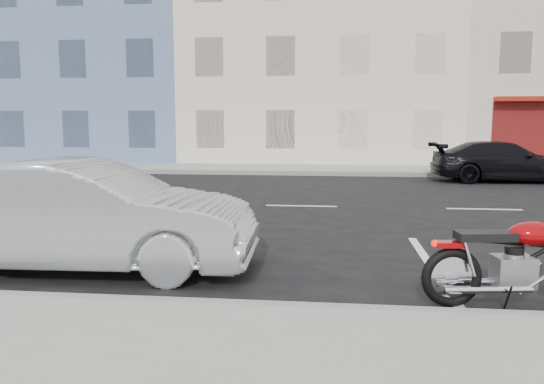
# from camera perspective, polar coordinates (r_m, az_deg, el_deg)

# --- Properties ---
(ground) EXTENTS (120.00, 120.00, 0.00)m
(ground) POSITION_cam_1_polar(r_m,az_deg,el_deg) (12.10, 12.67, -1.65)
(ground) COLOR black
(ground) RESTS_ON ground
(sidewalk_far) EXTENTS (80.00, 3.40, 0.15)m
(sidewalk_far) POSITION_cam_1_polar(r_m,az_deg,el_deg) (20.99, -3.62, 2.52)
(sidewalk_far) COLOR gray
(sidewalk_far) RESTS_ON ground
(curb_far) EXTENTS (80.00, 0.12, 0.16)m
(curb_far) POSITION_cam_1_polar(r_m,az_deg,el_deg) (19.32, -4.50, 2.10)
(curb_far) COLOR gray
(curb_far) RESTS_ON ground
(bldg_blue) EXTENTS (12.00, 12.00, 13.00)m
(bldg_blue) POSITION_cam_1_polar(r_m,az_deg,el_deg) (31.25, -18.20, 15.61)
(bldg_blue) COLOR slate
(bldg_blue) RESTS_ON ground
(bldg_cream) EXTENTS (12.00, 12.00, 11.50)m
(bldg_cream) POSITION_cam_1_polar(r_m,az_deg,el_deg) (28.46, 5.27, 15.26)
(bldg_cream) COLOR beige
(bldg_cream) RESTS_ON ground
(sedan_silver) EXTENTS (4.35, 1.67, 1.41)m
(sedan_silver) POSITION_cam_1_polar(r_m,az_deg,el_deg) (7.13, -19.43, -2.42)
(sedan_silver) COLOR #9CA0A4
(sedan_silver) RESTS_ON ground
(car_far) EXTENTS (4.52, 1.99, 1.29)m
(car_far) POSITION_cam_1_polar(r_m,az_deg,el_deg) (18.48, 23.59, 3.02)
(car_far) COLOR black
(car_far) RESTS_ON ground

